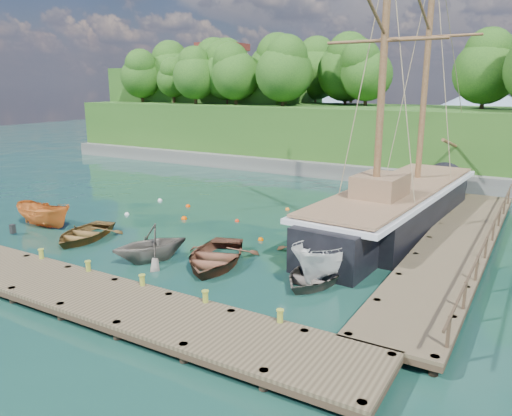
% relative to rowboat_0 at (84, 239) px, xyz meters
% --- Properties ---
extents(ground, '(160.00, 160.00, 0.00)m').
position_rel_rowboat_0_xyz_m(ground, '(6.16, 0.90, 0.00)').
color(ground, '#15352E').
rests_on(ground, ground).
extents(dock_near, '(20.00, 3.20, 1.10)m').
position_rel_rowboat_0_xyz_m(dock_near, '(8.16, -5.60, 0.43)').
color(dock_near, '#443927').
rests_on(dock_near, ground).
extents(dock_east, '(3.20, 24.00, 1.10)m').
position_rel_rowboat_0_xyz_m(dock_east, '(17.66, 7.90, 0.43)').
color(dock_east, '#443927').
rests_on(dock_east, ground).
extents(bollard_0, '(0.26, 0.26, 0.45)m').
position_rel_rowboat_0_xyz_m(bollard_0, '(2.16, -4.20, 0.00)').
color(bollard_0, olive).
rests_on(bollard_0, ground).
extents(bollard_1, '(0.26, 0.26, 0.45)m').
position_rel_rowboat_0_xyz_m(bollard_1, '(5.16, -4.20, 0.00)').
color(bollard_1, olive).
rests_on(bollard_1, ground).
extents(bollard_2, '(0.26, 0.26, 0.45)m').
position_rel_rowboat_0_xyz_m(bollard_2, '(8.16, -4.20, 0.00)').
color(bollard_2, olive).
rests_on(bollard_2, ground).
extents(bollard_3, '(0.26, 0.26, 0.45)m').
position_rel_rowboat_0_xyz_m(bollard_3, '(11.16, -4.20, 0.00)').
color(bollard_3, olive).
rests_on(bollard_3, ground).
extents(bollard_4, '(0.26, 0.26, 0.45)m').
position_rel_rowboat_0_xyz_m(bollard_4, '(14.16, -4.20, 0.00)').
color(bollard_4, olive).
rests_on(bollard_4, ground).
extents(rowboat_0, '(4.09, 4.96, 0.89)m').
position_rel_rowboat_0_xyz_m(rowboat_0, '(0.00, 0.00, 0.00)').
color(rowboat_0, brown).
rests_on(rowboat_0, ground).
extents(rowboat_1, '(4.42, 4.63, 1.90)m').
position_rel_rowboat_0_xyz_m(rowboat_1, '(5.40, -0.69, 0.00)').
color(rowboat_1, '#665E54').
rests_on(rowboat_1, ground).
extents(rowboat_2, '(4.99, 5.89, 1.04)m').
position_rel_rowboat_0_xyz_m(rowboat_2, '(8.30, 0.43, 0.00)').
color(rowboat_2, brown).
rests_on(rowboat_2, ground).
extents(rowboat_3, '(3.32, 4.47, 0.89)m').
position_rel_rowboat_0_xyz_m(rowboat_3, '(13.16, 0.95, 0.00)').
color(rowboat_3, '#6D6259').
rests_on(rowboat_3, ground).
extents(rowboat_4, '(5.17, 5.51, 0.93)m').
position_rel_rowboat_0_xyz_m(rowboat_4, '(11.95, 3.40, 0.00)').
color(rowboat_4, '#4E341D').
rests_on(rowboat_4, ground).
extents(motorboat_orange, '(4.22, 1.60, 1.63)m').
position_rel_rowboat_0_xyz_m(motorboat_orange, '(-3.94, 0.55, 0.00)').
color(motorboat_orange, orange).
rests_on(motorboat_orange, ground).
extents(cabin_boat_white, '(2.66, 5.55, 2.06)m').
position_rel_rowboat_0_xyz_m(cabin_boat_white, '(13.50, 1.91, 0.00)').
color(cabin_boat_white, silver).
rests_on(cabin_boat_white, ground).
extents(schooner, '(5.79, 25.77, 18.56)m').
position_rel_rowboat_0_xyz_m(schooner, '(13.85, 10.83, 1.03)').
color(schooner, black).
rests_on(schooner, ground).
extents(mooring_buoy_0, '(0.30, 0.30, 0.30)m').
position_rel_rowboat_0_xyz_m(mooring_buoy_0, '(-1.76, 4.96, 0.00)').
color(mooring_buoy_0, silver).
rests_on(mooring_buoy_0, ground).
extents(mooring_buoy_1, '(0.36, 0.36, 0.36)m').
position_rel_rowboat_0_xyz_m(mooring_buoy_1, '(2.04, 6.01, 0.00)').
color(mooring_buoy_1, '#F54E00').
rests_on(mooring_buoy_1, ground).
extents(mooring_buoy_2, '(0.28, 0.28, 0.28)m').
position_rel_rowboat_0_xyz_m(mooring_buoy_2, '(5.18, 7.20, 0.00)').
color(mooring_buoy_2, red).
rests_on(mooring_buoy_2, ground).
extents(mooring_buoy_3, '(0.33, 0.33, 0.33)m').
position_rel_rowboat_0_xyz_m(mooring_buoy_3, '(8.81, 7.22, 0.00)').
color(mooring_buoy_3, silver).
rests_on(mooring_buoy_3, ground).
extents(mooring_buoy_4, '(0.31, 0.31, 0.31)m').
position_rel_rowboat_0_xyz_m(mooring_buoy_4, '(0.27, 8.66, 0.00)').
color(mooring_buoy_4, '#F64000').
rests_on(mooring_buoy_4, ground).
extents(mooring_buoy_5, '(0.29, 0.29, 0.29)m').
position_rel_rowboat_0_xyz_m(mooring_buoy_5, '(6.52, 11.32, 0.00)').
color(mooring_buoy_5, orange).
rests_on(mooring_buoy_5, ground).
extents(mooring_buoy_6, '(0.32, 0.32, 0.32)m').
position_rel_rowboat_0_xyz_m(mooring_buoy_6, '(-2.55, 9.03, 0.00)').
color(mooring_buoy_6, silver).
rests_on(mooring_buoy_6, ground).
extents(mooring_buoy_7, '(0.30, 0.30, 0.30)m').
position_rel_rowboat_0_xyz_m(mooring_buoy_7, '(8.30, 4.69, 0.00)').
color(mooring_buoy_7, '#DC5700').
rests_on(mooring_buoy_7, ground).
extents(headland, '(51.00, 19.31, 12.90)m').
position_rel_rowboat_0_xyz_m(headland, '(-6.71, 32.27, 5.54)').
color(headland, '#474744').
rests_on(headland, ground).
extents(distant_ridge, '(117.00, 40.00, 10.00)m').
position_rel_rowboat_0_xyz_m(distant_ridge, '(10.47, 70.90, 4.35)').
color(distant_ridge, '#728CA5').
rests_on(distant_ridge, ground).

